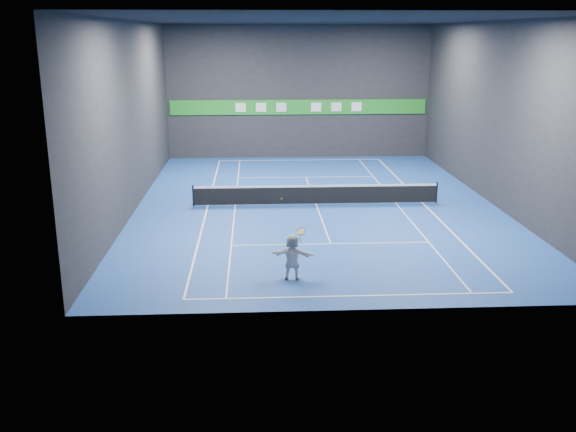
{
  "coord_description": "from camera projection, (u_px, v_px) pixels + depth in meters",
  "views": [
    {
      "loc": [
        -3.11,
        -31.45,
        8.37
      ],
      "look_at": [
        -1.83,
        -7.36,
        1.5
      ],
      "focal_mm": 40.0,
      "sensor_mm": 36.0,
      "label": 1
    }
  ],
  "objects": [
    {
      "name": "sideline_doubles_left",
      "position": [
        208.0,
        206.0,
        32.37
      ],
      "size": [
        0.08,
        23.78,
        0.01
      ],
      "primitive_type": "cube",
      "color": "white",
      "rests_on": "ground"
    },
    {
      "name": "tennis_ball",
      "position": [
        281.0,
        199.0,
        21.96
      ],
      "size": [
        0.06,
        0.06,
        0.06
      ],
      "primitive_type": "sphere",
      "color": "#BCEB27",
      "rests_on": "player"
    },
    {
      "name": "player",
      "position": [
        292.0,
        257.0,
        22.51
      ],
      "size": [
        1.59,
        0.81,
        1.64
      ],
      "primitive_type": "imported",
      "rotation": [
        0.0,
        0.0,
        2.92
      ],
      "color": "white",
      "rests_on": "ground"
    },
    {
      "name": "wall_left",
      "position": [
        132.0,
        117.0,
        30.96
      ],
      "size": [
        0.1,
        26.0,
        9.0
      ],
      "primitive_type": "cube",
      "color": "#242426",
      "rests_on": "ground"
    },
    {
      "name": "ground",
      "position": [
        316.0,
        204.0,
        32.66
      ],
      "size": [
        26.0,
        26.0,
        0.0
      ],
      "primitive_type": "plane",
      "color": "#1B4398",
      "rests_on": "ground"
    },
    {
      "name": "service_line_near",
      "position": [
        331.0,
        244.0,
        26.51
      ],
      "size": [
        8.23,
        0.06,
        0.01
      ],
      "primitive_type": "cube",
      "color": "white",
      "rests_on": "ground"
    },
    {
      "name": "baseline_far",
      "position": [
        300.0,
        160.0,
        44.07
      ],
      "size": [
        10.98,
        0.08,
        0.01
      ],
      "primitive_type": "cube",
      "color": "white",
      "rests_on": "ground"
    },
    {
      "name": "tennis_net",
      "position": [
        316.0,
        194.0,
        32.51
      ],
      "size": [
        12.5,
        0.1,
        1.07
      ],
      "color": "black",
      "rests_on": "ground"
    },
    {
      "name": "sponsor_banner",
      "position": [
        299.0,
        107.0,
        44.12
      ],
      "size": [
        17.64,
        0.11,
        1.0
      ],
      "color": "#1F9125",
      "rests_on": "wall_back"
    },
    {
      "name": "service_line_far",
      "position": [
        306.0,
        177.0,
        38.8
      ],
      "size": [
        8.23,
        0.06,
        0.01
      ],
      "primitive_type": "cube",
      "color": "white",
      "rests_on": "ground"
    },
    {
      "name": "wall_front",
      "position": [
        360.0,
        170.0,
        18.94
      ],
      "size": [
        18.0,
        0.1,
        9.0
      ],
      "primitive_type": "cube",
      "color": "#242426",
      "rests_on": "ground"
    },
    {
      "name": "sideline_singles_left",
      "position": [
        235.0,
        205.0,
        32.44
      ],
      "size": [
        0.06,
        23.78,
        0.01
      ],
      "primitive_type": "cube",
      "color": "white",
      "rests_on": "ground"
    },
    {
      "name": "baseline_near",
      "position": [
        350.0,
        296.0,
        21.24
      ],
      "size": [
        10.98,
        0.08,
        0.01
      ],
      "primitive_type": "cube",
      "color": "white",
      "rests_on": "ground"
    },
    {
      "name": "wall_back",
      "position": [
        299.0,
        92.0,
        43.91
      ],
      "size": [
        18.0,
        0.1,
        9.0
      ],
      "primitive_type": "cube",
      "color": "#242426",
      "rests_on": "ground"
    },
    {
      "name": "ceiling",
      "position": [
        318.0,
        20.0,
        30.19
      ],
      "size": [
        26.0,
        26.0,
        0.0
      ],
      "primitive_type": "plane",
      "color": "black",
      "rests_on": "ground"
    },
    {
      "name": "wall_right",
      "position": [
        497.0,
        114.0,
        31.88
      ],
      "size": [
        0.1,
        26.0,
        9.0
      ],
      "primitive_type": "cube",
      "color": "#242426",
      "rests_on": "ground"
    },
    {
      "name": "sideline_doubles_right",
      "position": [
        422.0,
        203.0,
        32.94
      ],
      "size": [
        0.08,
        23.78,
        0.01
      ],
      "primitive_type": "cube",
      "color": "white",
      "rests_on": "ground"
    },
    {
      "name": "center_service_line",
      "position": [
        316.0,
        204.0,
        32.65
      ],
      "size": [
        0.06,
        12.8,
        0.01
      ],
      "primitive_type": "cube",
      "color": "white",
      "rests_on": "ground"
    },
    {
      "name": "tennis_racket",
      "position": [
        301.0,
        232.0,
        22.33
      ],
      "size": [
        0.42,
        0.31,
        0.6
      ],
      "color": "red",
      "rests_on": "player"
    },
    {
      "name": "sideline_singles_right",
      "position": [
        396.0,
        203.0,
        32.87
      ],
      "size": [
        0.06,
        23.78,
        0.01
      ],
      "primitive_type": "cube",
      "color": "white",
      "rests_on": "ground"
    }
  ]
}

